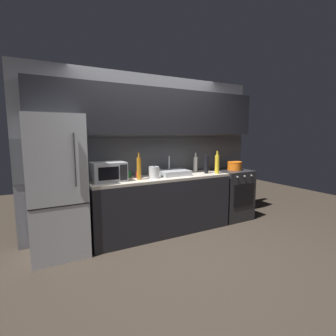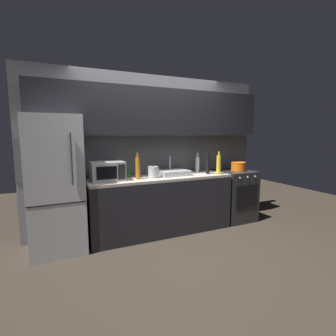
{
  "view_description": "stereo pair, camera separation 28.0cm",
  "coord_description": "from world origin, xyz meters",
  "px_view_note": "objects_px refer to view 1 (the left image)",
  "views": [
    {
      "loc": [
        -1.78,
        -2.55,
        1.57
      ],
      "look_at": [
        0.12,
        0.9,
        1.03
      ],
      "focal_mm": 27.13,
      "sensor_mm": 36.0,
      "label": 1
    },
    {
      "loc": [
        -1.53,
        -2.68,
        1.57
      ],
      "look_at": [
        0.12,
        0.9,
        1.03
      ],
      "focal_mm": 27.13,
      "sensor_mm": 36.0,
      "label": 2
    }
  ],
  "objects_px": {
    "oven_range": "(232,194)",
    "mug_red": "(138,175)",
    "kettle": "(154,172)",
    "wine_bottle_amber": "(139,168)",
    "refrigerator": "(56,186)",
    "wine_bottle_yellow": "(217,164)",
    "microwave": "(108,172)",
    "wine_bottle_dark": "(206,164)",
    "wine_bottle_white": "(195,164)",
    "mug_green": "(129,174)",
    "cooking_pot": "(234,166)"
  },
  "relations": [
    {
      "from": "oven_range",
      "to": "mug_red",
      "type": "xyz_separation_m",
      "value": [
        -1.82,
        0.06,
        0.5
      ]
    },
    {
      "from": "kettle",
      "to": "mug_red",
      "type": "bearing_deg",
      "value": 148.76
    },
    {
      "from": "mug_red",
      "to": "oven_range",
      "type": "bearing_deg",
      "value": -1.94
    },
    {
      "from": "wine_bottle_amber",
      "to": "mug_red",
      "type": "xyz_separation_m",
      "value": [
        0.04,
        0.14,
        -0.11
      ]
    },
    {
      "from": "refrigerator",
      "to": "kettle",
      "type": "xyz_separation_m",
      "value": [
        1.35,
        -0.06,
        0.09
      ]
    },
    {
      "from": "refrigerator",
      "to": "wine_bottle_yellow",
      "type": "xyz_separation_m",
      "value": [
        2.46,
        -0.18,
        0.16
      ]
    },
    {
      "from": "refrigerator",
      "to": "wine_bottle_yellow",
      "type": "distance_m",
      "value": 2.47
    },
    {
      "from": "microwave",
      "to": "mug_red",
      "type": "relative_size",
      "value": 4.5
    },
    {
      "from": "wine_bottle_dark",
      "to": "wine_bottle_white",
      "type": "bearing_deg",
      "value": 102.05
    },
    {
      "from": "microwave",
      "to": "wine_bottle_amber",
      "type": "distance_m",
      "value": 0.43
    },
    {
      "from": "wine_bottle_white",
      "to": "wine_bottle_amber",
      "type": "distance_m",
      "value": 1.19
    },
    {
      "from": "wine_bottle_dark",
      "to": "mug_green",
      "type": "relative_size",
      "value": 4.06
    },
    {
      "from": "oven_range",
      "to": "wine_bottle_yellow",
      "type": "height_order",
      "value": "wine_bottle_yellow"
    },
    {
      "from": "wine_bottle_white",
      "to": "wine_bottle_yellow",
      "type": "relative_size",
      "value": 0.88
    },
    {
      "from": "oven_range",
      "to": "cooking_pot",
      "type": "bearing_deg",
      "value": 1.62
    },
    {
      "from": "wine_bottle_dark",
      "to": "mug_red",
      "type": "xyz_separation_m",
      "value": [
        -1.17,
        0.14,
        -0.1
      ]
    },
    {
      "from": "microwave",
      "to": "wine_bottle_dark",
      "type": "bearing_deg",
      "value": -3.33
    },
    {
      "from": "wine_bottle_amber",
      "to": "mug_red",
      "type": "bearing_deg",
      "value": 71.95
    },
    {
      "from": "refrigerator",
      "to": "oven_range",
      "type": "distance_m",
      "value": 3.0
    },
    {
      "from": "wine_bottle_yellow",
      "to": "mug_red",
      "type": "xyz_separation_m",
      "value": [
        -1.31,
        0.24,
        -0.11
      ]
    },
    {
      "from": "wine_bottle_dark",
      "to": "mug_green",
      "type": "xyz_separation_m",
      "value": [
        -1.27,
        0.27,
        -0.11
      ]
    },
    {
      "from": "kettle",
      "to": "wine_bottle_yellow",
      "type": "relative_size",
      "value": 0.52
    },
    {
      "from": "kettle",
      "to": "mug_green",
      "type": "distance_m",
      "value": 0.41
    },
    {
      "from": "refrigerator",
      "to": "microwave",
      "type": "distance_m",
      "value": 0.69
    },
    {
      "from": "mug_green",
      "to": "wine_bottle_amber",
      "type": "bearing_deg",
      "value": -77.04
    },
    {
      "from": "wine_bottle_white",
      "to": "cooking_pot",
      "type": "xyz_separation_m",
      "value": [
        0.75,
        -0.17,
        -0.06
      ]
    },
    {
      "from": "refrigerator",
      "to": "wine_bottle_amber",
      "type": "height_order",
      "value": "refrigerator"
    },
    {
      "from": "kettle",
      "to": "mug_green",
      "type": "bearing_deg",
      "value": 140.15
    },
    {
      "from": "refrigerator",
      "to": "mug_green",
      "type": "relative_size",
      "value": 20.3
    },
    {
      "from": "mug_green",
      "to": "mug_red",
      "type": "distance_m",
      "value": 0.17
    },
    {
      "from": "microwave",
      "to": "mug_green",
      "type": "height_order",
      "value": "microwave"
    },
    {
      "from": "oven_range",
      "to": "microwave",
      "type": "height_order",
      "value": "microwave"
    },
    {
      "from": "refrigerator",
      "to": "wine_bottle_amber",
      "type": "distance_m",
      "value": 1.12
    },
    {
      "from": "wine_bottle_amber",
      "to": "mug_red",
      "type": "distance_m",
      "value": 0.18
    },
    {
      "from": "oven_range",
      "to": "cooking_pot",
      "type": "relative_size",
      "value": 3.48
    },
    {
      "from": "oven_range",
      "to": "wine_bottle_white",
      "type": "relative_size",
      "value": 2.71
    },
    {
      "from": "cooking_pot",
      "to": "oven_range",
      "type": "bearing_deg",
      "value": -178.38
    },
    {
      "from": "wine_bottle_yellow",
      "to": "mug_green",
      "type": "relative_size",
      "value": 4.26
    },
    {
      "from": "refrigerator",
      "to": "microwave",
      "type": "xyz_separation_m",
      "value": [
        0.68,
        0.02,
        0.14
      ]
    },
    {
      "from": "wine_bottle_white",
      "to": "cooking_pot",
      "type": "height_order",
      "value": "wine_bottle_white"
    },
    {
      "from": "oven_range",
      "to": "kettle",
      "type": "distance_m",
      "value": 1.71
    },
    {
      "from": "refrigerator",
      "to": "mug_green",
      "type": "xyz_separation_m",
      "value": [
        1.04,
        0.2,
        0.04
      ]
    },
    {
      "from": "microwave",
      "to": "wine_bottle_white",
      "type": "relative_size",
      "value": 1.38
    },
    {
      "from": "microwave",
      "to": "wine_bottle_dark",
      "type": "height_order",
      "value": "wine_bottle_dark"
    },
    {
      "from": "oven_range",
      "to": "wine_bottle_yellow",
      "type": "xyz_separation_m",
      "value": [
        -0.51,
        -0.18,
        0.61
      ]
    },
    {
      "from": "wine_bottle_yellow",
      "to": "cooking_pot",
      "type": "relative_size",
      "value": 1.46
    },
    {
      "from": "wine_bottle_white",
      "to": "wine_bottle_amber",
      "type": "relative_size",
      "value": 0.85
    },
    {
      "from": "wine_bottle_white",
      "to": "oven_range",
      "type": "bearing_deg",
      "value": -13.56
    },
    {
      "from": "cooking_pot",
      "to": "refrigerator",
      "type": "bearing_deg",
      "value": -180.0
    },
    {
      "from": "wine_bottle_amber",
      "to": "wine_bottle_dark",
      "type": "distance_m",
      "value": 1.21
    }
  ]
}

